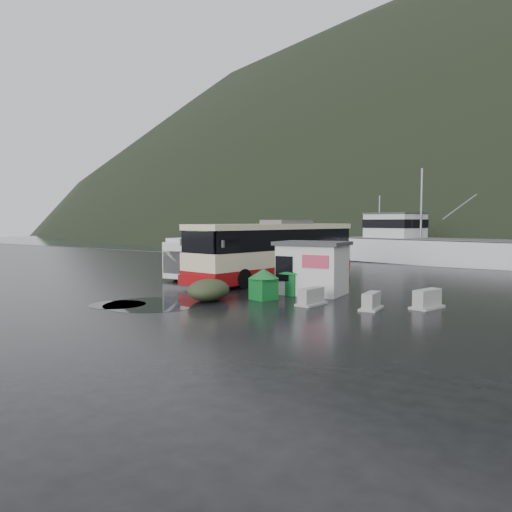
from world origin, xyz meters
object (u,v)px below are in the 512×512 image
Objects in this scene: coach_bus at (276,280)px; jersey_barrier_b at (427,308)px; white_van at (207,278)px; waste_bin_left at (292,294)px; ticket_kiosk at (312,294)px; fishing_trawler at (448,259)px; waste_bin_right at (263,300)px; jersey_barrier_c at (311,305)px; dome_tent at (209,301)px; jersey_barrier_a at (371,309)px.

coach_bus is 8.26× the size of jersey_barrier_b.
waste_bin_left is (8.59, -3.05, 0.00)m from white_van.
ticket_kiosk is 28.87m from fishing_trawler.
ticket_kiosk is (0.93, 2.96, 0.00)m from waste_bin_right.
coach_bus is 9.15× the size of waste_bin_right.
waste_bin_right is at bearing -77.56° from fishing_trawler.
ticket_kiosk is 3.38m from jersey_barrier_c.
dome_tent is 0.75× the size of ticket_kiosk.
fishing_trawler is (8.00, 26.54, 0.00)m from white_van.
fishing_trawler is at bearing 87.48° from dome_tent.
white_van is 0.24× the size of fishing_trawler.
waste_bin_right reaches higher than jersey_barrier_c.
white_van is 14.39m from jersey_barrier_a.
coach_bus is 8.87× the size of jersey_barrier_c.
white_van is 4.24× the size of jersey_barrier_c.
waste_bin_left is 1.08× the size of jersey_barrier_a.
white_van is 4.37× the size of waste_bin_right.
coach_bus is 5.23× the size of dome_tent.
dome_tent is 33.63m from fishing_trawler.
white_van is at bearing 160.46° from waste_bin_left.
jersey_barrier_a is at bearing 11.47° from jersey_barrier_c.
coach_bus is 8.02m from waste_bin_right.
white_van is 9.61m from dome_tent.
coach_bus is 8.98m from dome_tent.
jersey_barrier_b is (11.03, -4.70, 0.00)m from coach_bus.
white_van is at bearing 132.76° from dome_tent.
waste_bin_right is (-0.19, -2.22, 0.00)m from waste_bin_left.
coach_bus reaches higher than white_van.
jersey_barrier_a is 0.05× the size of fishing_trawler.
fishing_trawler is at bearing 90.71° from waste_bin_right.
waste_bin_right is 31.81m from fishing_trawler.
ticket_kiosk is (4.96, -3.97, 0.00)m from coach_bus.
dome_tent is at bearing -117.15° from waste_bin_left.
coach_bus is at bearing 133.25° from ticket_kiosk.
fishing_trawler is (3.64, 24.88, 0.00)m from coach_bus.
dome_tent is 1.58× the size of jersey_barrier_b.
jersey_barrier_c is (-4.41, -2.20, 0.00)m from jersey_barrier_b.
jersey_barrier_c is (2.59, 0.02, 0.00)m from waste_bin_right.
waste_bin_left is at bearing -179.96° from jersey_barrier_b.
ticket_kiosk reaches higher than jersey_barrier_b.
waste_bin_right is 0.57× the size of dome_tent.
jersey_barrier_c is at bearing -72.90° from fishing_trawler.
waste_bin_right is at bearing -94.85° from waste_bin_left.
waste_bin_left is 1.06× the size of waste_bin_right.
jersey_barrier_c is (-2.61, -0.53, 0.00)m from jersey_barrier_a.
ticket_kiosk is 4.90m from jersey_barrier_a.
dome_tent is (2.16, -8.72, 0.00)m from coach_bus.
coach_bus is 11.22m from jersey_barrier_a.
waste_bin_left reaches higher than jersey_barrier_b.
jersey_barrier_c is at bearing -42.46° from waste_bin_left.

